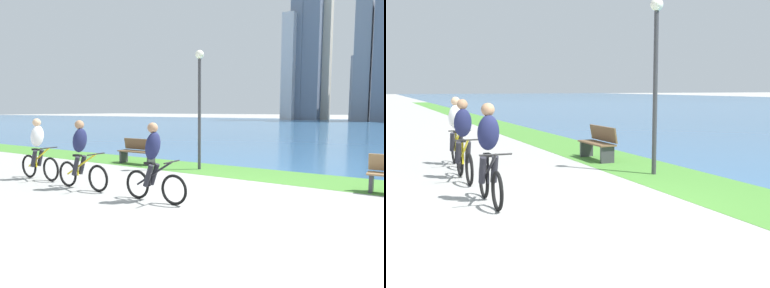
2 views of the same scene
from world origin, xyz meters
TOP-DOWN VIEW (x-y plane):
  - ground_plane at (0.00, 0.00)m, footprint 300.00×300.00m
  - grass_strip_bayside at (0.00, 2.84)m, footprint 120.00×2.03m
  - cyclist_lead at (-0.90, -1.30)m, footprint 1.61×0.52m
  - cyclist_trailing at (-3.15, -1.33)m, footprint 1.74×0.52m
  - cyclist_distant_rear at (-5.12, -1.15)m, footprint 1.66×0.52m
  - bench_far_along_path at (-4.68, 2.49)m, footprint 1.50×0.47m
  - lamppost_tall at (-2.21, 2.68)m, footprint 0.28×0.28m

SIDE VIEW (x-z plane):
  - ground_plane at x=0.00m, z-range 0.00..0.00m
  - grass_strip_bayside at x=0.00m, z-range 0.00..0.01m
  - bench_far_along_path at x=-4.68m, z-range 0.00..0.90m
  - cyclist_lead at x=-0.90m, z-range 0.00..1.67m
  - cyclist_trailing at x=-3.15m, z-range -0.01..1.68m
  - cyclist_distant_rear at x=-5.12m, z-range -0.01..1.69m
  - lamppost_tall at x=-2.21m, z-range 0.60..4.43m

